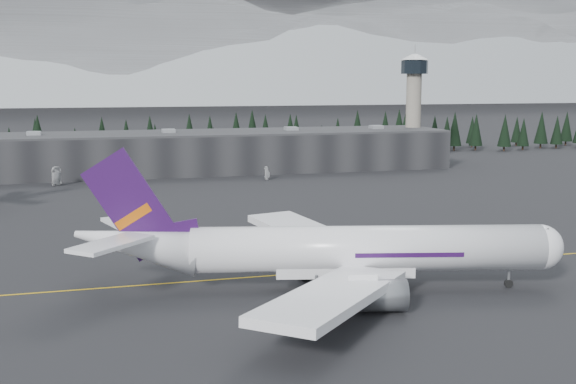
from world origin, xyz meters
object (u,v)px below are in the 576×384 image
object	(u,v)px
jet_main	(324,250)
gse_vehicle_b	(267,178)
terminal	(201,152)
control_tower	(414,96)
gse_vehicle_a	(56,183)

from	to	relation	value
jet_main	gse_vehicle_b	size ratio (longest dim) A/B	16.66
terminal	gse_vehicle_b	world-z (taller)	terminal
control_tower	jet_main	size ratio (longest dim) A/B	0.56
jet_main	gse_vehicle_b	bearing A→B (deg)	93.45
control_tower	gse_vehicle_a	world-z (taller)	control_tower
gse_vehicle_a	gse_vehicle_b	distance (m)	59.10
gse_vehicle_b	control_tower	bearing A→B (deg)	110.19
jet_main	gse_vehicle_a	size ratio (longest dim) A/B	12.29
terminal	gse_vehicle_a	size ratio (longest dim) A/B	29.36
terminal	gse_vehicle_a	distance (m)	48.75
terminal	control_tower	size ratio (longest dim) A/B	4.24
control_tower	jet_main	world-z (taller)	control_tower
jet_main	gse_vehicle_a	bearing A→B (deg)	122.49
terminal	jet_main	distance (m)	135.93
control_tower	gse_vehicle_b	xyz separation A→B (m)	(-59.33, -28.32, -22.72)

